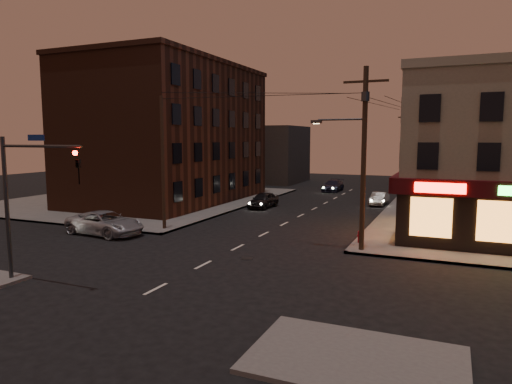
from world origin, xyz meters
The scene contains 15 objects.
ground centered at (0.00, 0.00, 0.00)m, with size 120.00×120.00×0.00m, color black.
sidewalk_nw centered at (-18.00, 19.00, 0.07)m, with size 24.00×28.00×0.15m, color #514F4C.
brick_apartment centered at (-14.50, 19.00, 6.65)m, with size 12.00×20.00×13.00m, color #452316.
bg_building_ne_a centered at (14.00, 38.00, 3.50)m, with size 10.00×12.00×7.00m, color #3F3D3A.
bg_building_nw centered at (-13.00, 42.00, 4.00)m, with size 9.00×10.00×8.00m, color #3F3D3A.
bg_building_ne_b centered at (12.00, 52.00, 3.00)m, with size 8.00×8.00×6.00m, color #3F3D3A.
utility_pole_main centered at (6.68, 5.80, 5.76)m, with size 4.20×0.44×10.00m.
utility_pole_far centered at (6.80, 32.00, 4.65)m, with size 0.26×0.26×9.00m, color #382619.
utility_pole_west centered at (-6.80, 6.50, 4.65)m, with size 0.24×0.24×9.00m, color #382619.
traffic_signal centered at (-5.57, -5.60, 4.16)m, with size 4.49×0.32×6.47m.
suv_cross centered at (-9.60, 3.82, 0.76)m, with size 2.53×5.49×1.53m, color #9B9DA3.
sedan_near centered at (-4.46, 18.72, 0.71)m, with size 1.68×4.17×1.42m, color black.
sedan_mid centered at (5.00, 24.65, 0.61)m, with size 1.28×3.67×1.21m, color slate.
sedan_far centered at (-1.75, 34.00, 0.68)m, with size 1.90×4.67×1.36m, color black.
fire_hydrant centered at (6.40, 7.42, 0.55)m, with size 0.33×0.33×0.74m.
Camera 1 is at (11.26, -19.41, 6.33)m, focal length 32.00 mm.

